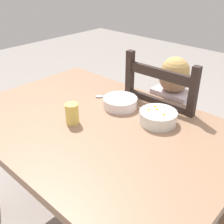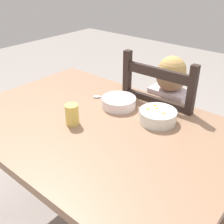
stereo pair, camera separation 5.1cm
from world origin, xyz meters
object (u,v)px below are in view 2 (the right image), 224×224
(dining_table, at_px, (97,140))
(bowl_of_carrots, at_px, (158,116))
(spoon, at_px, (101,97))
(dining_chair, at_px, (163,134))
(bowl_of_peas, at_px, (119,102))
(drinking_cup, at_px, (72,114))
(child_figure, at_px, (165,111))

(dining_table, distance_m, bowl_of_carrots, 0.32)
(dining_table, height_order, spoon, spoon)
(dining_table, distance_m, dining_chair, 0.53)
(dining_table, bearing_deg, bowl_of_peas, 96.48)
(bowl_of_carrots, xyz_separation_m, spoon, (-0.38, 0.02, -0.03))
(dining_table, relative_size, bowl_of_carrots, 7.48)
(dining_table, xyz_separation_m, bowl_of_peas, (-0.02, 0.20, 0.13))
(spoon, relative_size, drinking_cup, 1.19)
(drinking_cup, bearing_deg, dining_table, 44.99)
(bowl_of_peas, relative_size, drinking_cup, 1.80)
(dining_table, bearing_deg, dining_chair, 78.82)
(bowl_of_peas, height_order, drinking_cup, drinking_cup)
(bowl_of_peas, bearing_deg, bowl_of_carrots, 0.01)
(dining_chair, distance_m, drinking_cup, 0.68)
(spoon, bearing_deg, child_figure, 45.55)
(bowl_of_carrots, bearing_deg, dining_table, -137.39)
(dining_table, xyz_separation_m, spoon, (-0.17, 0.22, 0.11))
(dining_table, relative_size, drinking_cup, 13.26)
(dining_chair, distance_m, bowl_of_peas, 0.44)
(child_figure, bearing_deg, spoon, -134.45)
(bowl_of_carrots, bearing_deg, child_figure, 111.93)
(dining_table, relative_size, spoon, 11.19)
(bowl_of_carrots, xyz_separation_m, drinking_cup, (-0.29, -0.27, 0.02))
(bowl_of_carrots, relative_size, spoon, 1.50)
(dining_chair, height_order, child_figure, dining_chair)
(spoon, bearing_deg, dining_chair, 45.66)
(child_figure, bearing_deg, bowl_of_peas, -111.93)
(child_figure, bearing_deg, bowl_of_carrots, -68.07)
(bowl_of_peas, xyz_separation_m, spoon, (-0.15, 0.02, -0.02))
(spoon, bearing_deg, bowl_of_carrots, -3.17)
(dining_chair, relative_size, drinking_cup, 9.93)
(dining_chair, bearing_deg, child_figure, -120.93)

